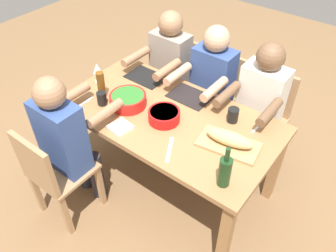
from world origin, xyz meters
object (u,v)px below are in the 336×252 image
chair_far_right (53,172)px  chair_near_left (264,113)px  serving_bowl_fruit (164,115)px  chair_near_right (179,78)px  diner_near_left (258,104)px  wine_bottle (225,171)px  serving_bowl_greens (128,99)px  wine_glass (97,69)px  diner_near_center (210,84)px  diner_near_right (168,67)px  diner_far_right (67,136)px  napkin_stack (120,127)px  cup_far_right (102,98)px  cup_near_left (233,115)px  dining_table (168,124)px  chair_near_center (219,94)px  bread_loaf (230,138)px  beer_bottle (101,85)px  cutting_board (229,144)px

chair_far_right → chair_near_left: bearing=-120.5°
serving_bowl_fruit → chair_near_right: bearing=-60.7°
diner_near_left → wine_bottle: diner_near_left is taller
serving_bowl_greens → wine_glass: wine_glass is taller
diner_near_left → diner_near_center: (0.45, 0.00, 0.00)m
diner_near_right → diner_far_right: same height
napkin_stack → cup_far_right: bearing=-21.8°
diner_far_right → cup_near_left: diner_far_right is taller
diner_far_right → diner_near_center: same height
diner_near_center → cup_near_left: size_ratio=11.12×
serving_bowl_fruit → cup_far_right: size_ratio=2.18×
chair_near_left → serving_bowl_fruit: 0.98m
dining_table → wine_bottle: size_ratio=5.61×
chair_far_right → chair_near_center: same height
cup_near_left → chair_near_right: bearing=-32.2°
bread_loaf → wine_glass: size_ratio=1.93×
chair_far_right → cup_far_right: chair_far_right is taller
diner_near_right → beer_bottle: bearing=82.8°
diner_near_right → wine_glass: (0.27, 0.58, 0.16)m
chair_near_right → cutting_board: bearing=141.2°
cup_far_right → napkin_stack: 0.33m
beer_bottle → cup_far_right: size_ratio=2.10×
diner_near_left → napkin_stack: 1.09m
bread_loaf → cup_far_right: (0.98, 0.19, -0.01)m
cup_near_left → cup_far_right: size_ratio=1.03×
diner_near_right → chair_near_left: 0.94m
serving_bowl_greens → chair_near_left: bearing=-131.6°
chair_far_right → diner_far_right: diner_far_right is taller
cutting_board → diner_near_right: bearing=-31.5°
chair_far_right → cutting_board: chair_far_right is taller
diner_near_right → chair_near_left: diner_near_right is taller
chair_near_right → diner_near_left: diner_near_left is taller
chair_near_right → diner_near_right: 0.28m
cup_near_left → wine_glass: bearing=11.1°
dining_table → chair_near_left: bearing=-120.5°
chair_near_left → cup_far_right: size_ratio=8.13×
cup_far_right → serving_bowl_fruit: bearing=-164.6°
chair_far_right → wine_bottle: 1.24m
chair_near_center → cup_near_left: 0.74m
bread_loaf → cup_far_right: bearing=11.0°
chair_near_left → cutting_board: 0.82m
cup_near_left → cup_far_right: bearing=25.8°
diner_far_right → diner_near_left: bearing=-127.8°
diner_near_right → cup_far_right: 0.79m
cutting_board → bread_loaf: bearing=0.0°
cutting_board → diner_near_left: bearing=-83.7°
chair_far_right → diner_far_right: (0.00, -0.18, 0.21)m
diner_near_right → diner_near_left: (-0.89, 0.00, 0.00)m
beer_bottle → wine_glass: beer_bottle is taller
diner_near_right → cutting_board: diner_near_right is taller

